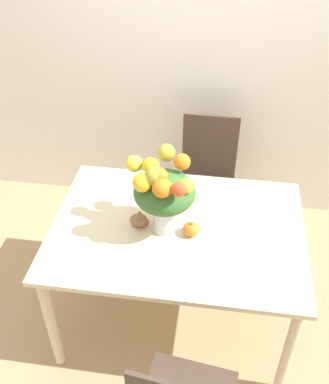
{
  "coord_description": "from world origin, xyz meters",
  "views": [
    {
      "loc": [
        0.19,
        -1.82,
        2.48
      ],
      "look_at": [
        -0.07,
        -0.02,
        1.03
      ],
      "focal_mm": 42.0,
      "sensor_mm": 36.0,
      "label": 1
    }
  ],
  "objects_px": {
    "pumpkin": "(191,229)",
    "dining_chair_near_window": "(207,180)",
    "flower_vase": "(163,192)",
    "turkey_figurine": "(139,218)"
  },
  "relations": [
    {
      "from": "flower_vase",
      "to": "dining_chair_near_window",
      "type": "relative_size",
      "value": 0.48
    },
    {
      "from": "pumpkin",
      "to": "dining_chair_near_window",
      "type": "bearing_deg",
      "value": 87.29
    },
    {
      "from": "pumpkin",
      "to": "turkey_figurine",
      "type": "height_order",
      "value": "same"
    },
    {
      "from": "flower_vase",
      "to": "turkey_figurine",
      "type": "height_order",
      "value": "flower_vase"
    },
    {
      "from": "flower_vase",
      "to": "turkey_figurine",
      "type": "distance_m",
      "value": 0.27
    },
    {
      "from": "pumpkin",
      "to": "dining_chair_near_window",
      "type": "xyz_separation_m",
      "value": [
        0.04,
        0.88,
        -0.32
      ]
    },
    {
      "from": "turkey_figurine",
      "to": "pumpkin",
      "type": "bearing_deg",
      "value": -8.5
    },
    {
      "from": "flower_vase",
      "to": "dining_chair_near_window",
      "type": "bearing_deg",
      "value": 77.35
    },
    {
      "from": "flower_vase",
      "to": "pumpkin",
      "type": "bearing_deg",
      "value": -6.22
    },
    {
      "from": "dining_chair_near_window",
      "to": "pumpkin",
      "type": "bearing_deg",
      "value": -91.69
    }
  ]
}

